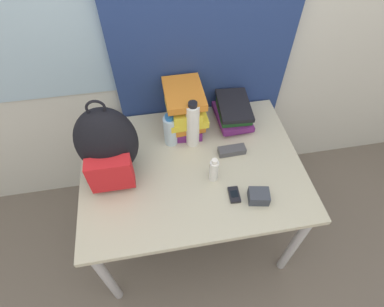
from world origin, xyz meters
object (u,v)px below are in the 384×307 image
Objects in this scene: book_stack_left at (186,109)px; sunglasses_case at (232,151)px; backpack at (107,145)px; sunscreen_bottle at (214,170)px; book_stack_center at (233,113)px; camera_pouch at (259,196)px; sports_bottle at (193,125)px; water_bottle at (170,130)px; cell_phone at (234,195)px.

book_stack_left is 1.87× the size of sunglasses_case.
backpack is 3.08× the size of sunglasses_case.
book_stack_center is at bearing 62.17° from sunscreen_bottle.
camera_pouch is (0.27, -0.54, -0.12)m from book_stack_left.
sports_bottle is (0.44, 0.12, -0.05)m from backpack.
water_bottle is 0.34m from sunscreen_bottle.
sports_bottle is 1.96× the size of sunglasses_case.
book_stack_left is (0.42, 0.24, -0.05)m from backpack.
sunscreen_bottle is at bearing -117.83° from book_stack_center.
water_bottle is 0.69× the size of sports_bottle.
camera_pouch is at bearing -91.59° from book_stack_center.
camera_pouch is at bearing -20.58° from cell_phone.
book_stack_left reaches higher than camera_pouch.
sports_bottle is at bearing 120.64° from camera_pouch.
sports_bottle is at bearing 103.02° from sunscreen_bottle.
book_stack_center is 2.63× the size of camera_pouch.
sports_bottle is at bearing -154.89° from book_stack_center.
backpack is 0.75m from book_stack_center.
sports_bottle is 2.68× the size of camera_pouch.
cell_phone is at bearing -69.70° from sports_bottle.
sunscreen_bottle is 1.41× the size of camera_pouch.
cell_phone is at bearing -55.86° from sunscreen_bottle.
book_stack_left reaches higher than cell_phone.
water_bottle is 2.25× the size of cell_phone.
book_stack_center is 1.87× the size of sunscreen_bottle.
book_stack_left is 0.29m from book_stack_center.
camera_pouch is (-0.02, -0.55, -0.04)m from book_stack_center.
cell_phone is (0.16, -0.50, -0.14)m from book_stack_left.
cell_phone is 0.60× the size of sunglasses_case.
cell_phone is (0.14, -0.38, -0.13)m from sports_bottle.
cell_phone is at bearing -72.48° from book_stack_left.
sports_bottle reaches higher than camera_pouch.
water_bottle is at bearing 24.14° from backpack.
book_stack_left is at bearing 43.70° from water_bottle.
water_bottle is (0.32, 0.14, -0.10)m from backpack.
water_bottle reaches higher than sunscreen_bottle.
backpack is 1.61× the size of book_stack_center.
backpack is 0.66m from sunglasses_case.
book_stack_left is at bearing -179.44° from book_stack_center.
book_stack_left reaches higher than water_bottle.
sunscreen_bottle is at bearing 124.14° from cell_phone.
cell_phone is 0.82× the size of camera_pouch.
backpack reaches higher than sports_bottle.
book_stack_center is 0.25m from sunglasses_case.
sunglasses_case is 0.32m from camera_pouch.
sunglasses_case is at bearing -23.28° from water_bottle.
book_stack_center is at bearing 88.41° from camera_pouch.
book_stack_left is at bearing 107.52° from cell_phone.
book_stack_center is 1.92× the size of sunglasses_case.
water_bottle is at bearing 121.96° from sunscreen_bottle.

